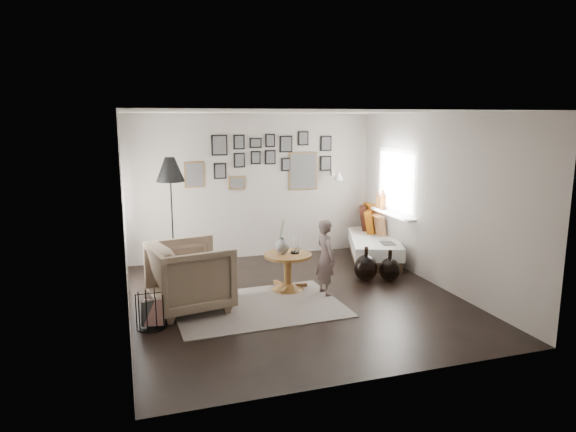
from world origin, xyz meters
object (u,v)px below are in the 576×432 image
object	(u,v)px
floor_lamp	(170,174)
demijohn_large	(366,268)
pedestal_table	(288,273)
daybed	(371,243)
vase	(282,244)
demijohn_small	(390,270)
child	(326,257)
armchair	(191,276)
magazine_basket	(151,311)

from	to	relation	value
floor_lamp	demijohn_large	size ratio (longest dim) A/B	3.47
pedestal_table	daybed	xyz separation A→B (m)	(1.99, 1.22, 0.03)
pedestal_table	vase	size ratio (longest dim) A/B	1.40
daybed	demijohn_large	distance (m)	1.38
floor_lamp	demijohn_small	xyz separation A→B (m)	(3.18, -1.35, -1.47)
vase	child	xyz separation A→B (m)	(0.54, -0.36, -0.16)
floor_lamp	child	world-z (taller)	floor_lamp
pedestal_table	daybed	size ratio (longest dim) A/B	0.35
vase	armchair	bearing A→B (deg)	-165.92
vase	floor_lamp	world-z (taller)	floor_lamp
child	daybed	bearing A→B (deg)	-50.01
vase	magazine_basket	world-z (taller)	vase
armchair	demijohn_large	bearing A→B (deg)	-92.78
armchair	vase	bearing A→B (deg)	-86.07
pedestal_table	daybed	bearing A→B (deg)	31.38
demijohn_large	child	size ratio (longest dim) A/B	0.50
vase	floor_lamp	bearing A→B (deg)	139.47
demijohn_small	child	distance (m)	1.26
floor_lamp	vase	bearing A→B (deg)	-40.53
pedestal_table	floor_lamp	size ratio (longest dim) A/B	0.37
vase	demijohn_small	bearing A→B (deg)	-3.67
floor_lamp	daybed	bearing A→B (deg)	-0.75
vase	child	size ratio (longest dim) A/B	0.46
child	pedestal_table	bearing A→B (deg)	47.77
floor_lamp	demijohn_small	size ratio (longest dim) A/B	3.82
armchair	floor_lamp	distance (m)	1.99
armchair	magazine_basket	bearing A→B (deg)	121.01
demijohn_small	magazine_basket	bearing A→B (deg)	-168.97
demijohn_large	vase	bearing A→B (deg)	-179.60
pedestal_table	demijohn_large	distance (m)	1.29
vase	magazine_basket	distance (m)	2.15
floor_lamp	magazine_basket	world-z (taller)	floor_lamp
pedestal_table	demijohn_large	world-z (taller)	pedestal_table
vase	magazine_basket	xyz separation A→B (m)	(-1.93, -0.82, -0.50)
daybed	demijohn_large	bearing A→B (deg)	-99.85
vase	daybed	bearing A→B (deg)	29.97
daybed	demijohn_small	bearing A→B (deg)	-84.30
magazine_basket	vase	bearing A→B (deg)	23.11
armchair	child	world-z (taller)	child
pedestal_table	armchair	bearing A→B (deg)	-167.41
pedestal_table	magazine_basket	bearing A→B (deg)	-158.21
pedestal_table	magazine_basket	world-z (taller)	pedestal_table
floor_lamp	pedestal_table	bearing A→B (deg)	-39.46
demijohn_small	child	size ratio (longest dim) A/B	0.45
magazine_basket	demijohn_small	bearing A→B (deg)	11.03
vase	floor_lamp	size ratio (longest dim) A/B	0.26
child	magazine_basket	bearing A→B (deg)	94.91
demijohn_large	demijohn_small	bearing A→B (deg)	-18.92
daybed	child	world-z (taller)	child
pedestal_table	floor_lamp	xyz separation A→B (m)	(-1.53, 1.26, 1.40)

